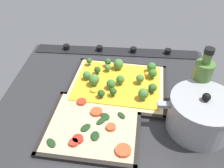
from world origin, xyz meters
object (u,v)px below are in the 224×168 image
Objects in this scene: baking_tray_front at (117,86)px; broccoli_pizza at (119,82)px; cooking_pot at (201,114)px; oil_bottle at (200,83)px; veggie_pizza_back at (94,125)px; baking_tray_back at (93,126)px.

baking_tray_front is 1.07× the size of broccoli_pizza.
cooking_pot is at bearing 144.47° from broccoli_pizza.
baking_tray_front is 29.22cm from oil_bottle.
veggie_pizza_back is at bearing 72.49° from broccoli_pizza.
oil_bottle reaches higher than baking_tray_front.
broccoli_pizza is at bearing -107.51° from veggie_pizza_back.
veggie_pizza_back is at bearing 123.82° from baking_tray_back.
broccoli_pizza is 21.98cm from veggie_pizza_back.
cooking_pot is at bearing -174.89° from veggie_pizza_back.
baking_tray_front is at bearing 30.26° from broccoli_pizza.
oil_bottle reaches higher than baking_tray_back.
oil_bottle is (-26.88, 7.29, 8.83)cm from baking_tray_front.
oil_bottle reaches higher than cooking_pot.
veggie_pizza_back is 1.07× the size of cooking_pot.
oil_bottle is at bearing -157.96° from veggie_pizza_back.
baking_tray_front is 1.46× the size of cooking_pot.
baking_tray_back is 36.71cm from oil_bottle.
veggie_pizza_back is 32.41cm from cooking_pot.
oil_bottle is at bearing 163.91° from broccoli_pizza.
veggie_pizza_back is (-0.20, 0.29, 0.71)cm from baking_tray_back.
baking_tray_back is 1.39× the size of oil_bottle.
oil_bottle reaches higher than broccoli_pizza.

